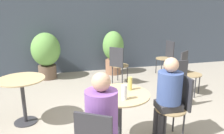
{
  "coord_description": "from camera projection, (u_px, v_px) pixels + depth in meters",
  "views": [
    {
      "loc": [
        -0.74,
        -2.5,
        1.84
      ],
      "look_at": [
        0.03,
        0.42,
        1.01
      ],
      "focal_mm": 35.0,
      "sensor_mm": 36.0,
      "label": 1
    }
  ],
  "objects": [
    {
      "name": "potted_plant_1",
      "position": [
        113.0,
        50.0,
        6.09
      ],
      "size": [
        0.59,
        0.59,
        1.21
      ],
      "color": "#93664C",
      "rests_on": "ground_plane"
    },
    {
      "name": "storefront_wall",
      "position": [
        81.0,
        20.0,
        6.11
      ],
      "size": [
        10.0,
        0.06,
        3.0
      ],
      "color": "#3D4756",
      "rests_on": "ground_plane"
    },
    {
      "name": "beer_glass_1",
      "position": [
        106.0,
        85.0,
        2.87
      ],
      "size": [
        0.06,
        0.06,
        0.17
      ],
      "color": "#DBC65B",
      "rests_on": "cafe_table_near"
    },
    {
      "name": "potted_plant_0",
      "position": [
        46.0,
        53.0,
        5.66
      ],
      "size": [
        0.74,
        0.74,
        1.21
      ],
      "color": "brown",
      "rests_on": "ground_plane"
    },
    {
      "name": "bistro_chair_3",
      "position": [
        118.0,
        62.0,
        5.26
      ],
      "size": [
        0.48,
        0.48,
        0.93
      ],
      "rotation": [
        0.0,
        0.0,
        2.36
      ],
      "color": "#997F56",
      "rests_on": "ground_plane"
    },
    {
      "name": "cafe_table_far",
      "position": [
        22.0,
        89.0,
        3.46
      ],
      "size": [
        0.73,
        0.73,
        0.76
      ],
      "color": "#2D2D33",
      "rests_on": "ground_plane"
    },
    {
      "name": "seated_person_1",
      "position": [
        168.0,
        92.0,
        2.98
      ],
      "size": [
        0.35,
        0.34,
        1.2
      ],
      "rotation": [
        0.0,
        0.0,
        4.68
      ],
      "color": "#2D2D33",
      "rests_on": "ground_plane"
    },
    {
      "name": "cafe_table_near",
      "position": [
        120.0,
        105.0,
        2.86
      ],
      "size": [
        0.78,
        0.78,
        0.76
      ],
      "color": "#2D2D33",
      "rests_on": "ground_plane"
    },
    {
      "name": "beer_glass_0",
      "position": [
        130.0,
        84.0,
        2.92
      ],
      "size": [
        0.06,
        0.06,
        0.18
      ],
      "color": "#DBC65B",
      "rests_on": "cafe_table_near"
    },
    {
      "name": "beer_glass_2",
      "position": [
        124.0,
        92.0,
        2.61
      ],
      "size": [
        0.07,
        0.07,
        0.19
      ],
      "color": "silver",
      "rests_on": "cafe_table_near"
    },
    {
      "name": "seated_person_0",
      "position": [
        102.0,
        120.0,
        2.19
      ],
      "size": [
        0.4,
        0.41,
        1.25
      ],
      "rotation": [
        0.0,
        0.0,
        2.59
      ],
      "color": "#42475B",
      "rests_on": "ground_plane"
    },
    {
      "name": "bistro_chair_1",
      "position": [
        178.0,
        102.0,
        3.06
      ],
      "size": [
        0.42,
        0.42,
        0.93
      ],
      "rotation": [
        0.0,
        0.0,
        -1.6
      ],
      "color": "#997F56",
      "rests_on": "ground_plane"
    },
    {
      "name": "bistro_chair_4",
      "position": [
        167.0,
        55.0,
        6.1
      ],
      "size": [
        0.44,
        0.42,
        0.93
      ],
      "rotation": [
        0.0,
        0.0,
        4.82
      ],
      "color": "#997F56",
      "rests_on": "ground_plane"
    },
    {
      "name": "bistro_chair_2",
      "position": [
        175.0,
        79.0,
        4.01
      ],
      "size": [
        0.42,
        0.42,
        0.93
      ],
      "rotation": [
        0.0,
        0.0,
        3.13
      ],
      "color": "#997F56",
      "rests_on": "ground_plane"
    },
    {
      "name": "bistro_chair_5",
      "position": [
        187.0,
        69.0,
        4.69
      ],
      "size": [
        0.48,
        0.48,
        0.93
      ],
      "rotation": [
        0.0,
        0.0,
        0.65
      ],
      "color": "#997F56",
      "rests_on": "ground_plane"
    }
  ]
}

